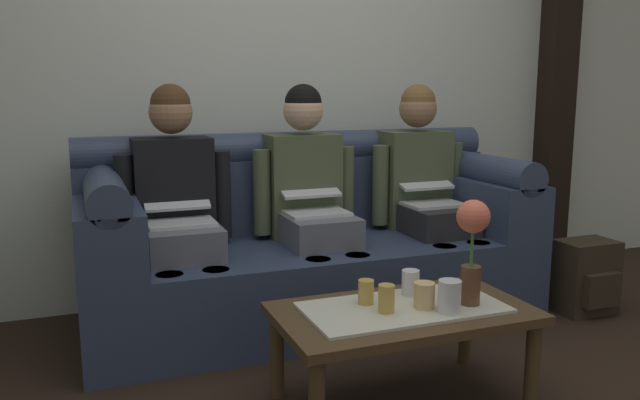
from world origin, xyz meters
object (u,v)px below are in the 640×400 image
(couch, at_px, (310,248))
(backpack_right, at_px, (586,277))
(person_middle, at_px, (310,194))
(person_right, at_px, (424,187))
(person_left, at_px, (177,202))
(cup_far_center, at_px, (410,283))
(cup_near_left, at_px, (424,295))
(cup_near_right, at_px, (449,297))
(cup_far_right, at_px, (366,292))
(flower_vase, at_px, (472,238))
(coffee_table, at_px, (403,320))
(cup_far_left, at_px, (386,299))

(couch, bearing_deg, backpack_right, -19.30)
(person_middle, distance_m, person_right, 0.68)
(person_left, xyz_separation_m, cup_far_center, (0.77, -0.92, -0.22))
(couch, xyz_separation_m, cup_near_left, (0.06, -1.07, 0.07))
(person_left, xyz_separation_m, cup_near_right, (0.80, -1.15, -0.21))
(person_right, xyz_separation_m, cup_far_right, (-0.80, -0.95, -0.22))
(flower_vase, bearing_deg, cup_near_right, -157.17)
(person_left, bearing_deg, coffee_table, -56.52)
(person_middle, relative_size, cup_near_left, 12.58)
(coffee_table, xyz_separation_m, cup_near_left, (0.06, -0.04, 0.11))
(person_left, height_order, cup_far_center, person_left)
(couch, xyz_separation_m, cup_far_center, (0.09, -0.92, 0.07))
(coffee_table, relative_size, backpack_right, 2.44)
(cup_near_left, distance_m, cup_near_right, 0.10)
(person_left, bearing_deg, couch, 0.32)
(cup_near_left, bearing_deg, couch, 93.35)
(coffee_table, xyz_separation_m, flower_vase, (0.25, -0.07, 0.32))
(person_right, relative_size, flower_vase, 3.03)
(person_right, relative_size, cup_near_right, 10.05)
(person_right, xyz_separation_m, cup_near_right, (-0.56, -1.15, -0.21))
(person_left, relative_size, cup_far_left, 11.75)
(cup_near_left, distance_m, cup_far_center, 0.15)
(couch, height_order, cup_near_left, couch)
(couch, relative_size, cup_far_center, 22.78)
(backpack_right, bearing_deg, person_middle, 160.84)
(cup_near_right, bearing_deg, couch, 96.06)
(couch, relative_size, coffee_table, 2.38)
(cup_near_right, bearing_deg, person_middle, 96.08)
(cup_near_left, bearing_deg, cup_far_center, 80.60)
(flower_vase, bearing_deg, cup_near_left, 172.04)
(person_middle, relative_size, flower_vase, 3.03)
(backpack_right, bearing_deg, person_left, 166.81)
(cup_far_right, bearing_deg, backpack_right, 16.87)
(flower_vase, distance_m, cup_near_right, 0.24)
(flower_vase, bearing_deg, cup_far_center, 132.08)
(person_middle, distance_m, cup_near_left, 1.09)
(couch, height_order, person_left, person_left)
(person_middle, height_order, cup_near_right, person_middle)
(couch, bearing_deg, coffee_table, -90.00)
(coffee_table, bearing_deg, person_right, 56.52)
(person_middle, bearing_deg, couch, 90.00)
(cup_near_right, bearing_deg, cup_far_right, 141.04)
(flower_vase, distance_m, cup_far_center, 0.32)
(person_left, bearing_deg, flower_vase, -49.83)
(cup_far_center, bearing_deg, person_right, 57.28)
(person_middle, bearing_deg, backpack_right, -19.16)
(couch, relative_size, cup_near_right, 18.91)
(person_left, distance_m, cup_far_right, 1.13)
(cup_near_left, xyz_separation_m, cup_far_center, (0.02, 0.15, 0.00))
(cup_far_left, bearing_deg, cup_near_right, -21.87)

